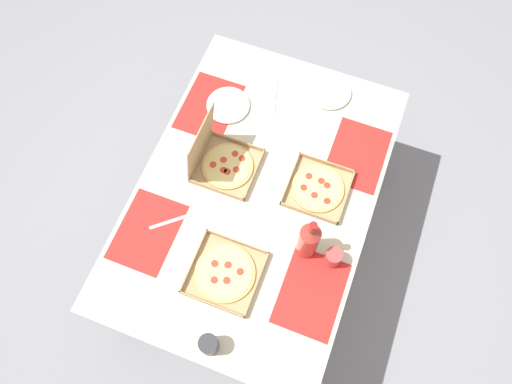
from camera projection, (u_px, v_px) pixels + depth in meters
The scene contains 16 objects.
ground_plane at pixel (256, 239), 2.95m from camera, with size 6.00×6.00×0.00m, color gray.
dining_table at pixel (256, 199), 2.36m from camera, with size 1.59×1.08×0.73m.
placemat_near_left at pixel (311, 293), 2.09m from camera, with size 0.36×0.26×0.00m, color red.
placemat_near_right at pixel (358, 155), 2.35m from camera, with size 0.36×0.26×0.00m, color red.
placemat_far_left at pixel (147, 232), 2.20m from camera, with size 0.36×0.26×0.00m, color red.
placemat_far_right at pixel (209, 106), 2.46m from camera, with size 0.36×0.26×0.00m, color red.
pizza_box_corner_left at pixel (318, 188), 2.27m from camera, with size 0.28×0.28×0.04m.
pizza_box_edge_far at pixel (222, 161), 2.29m from camera, with size 0.28×0.28×0.31m.
pizza_box_center at pixel (225, 273), 2.11m from camera, with size 0.30×0.30×0.04m.
plate_far_right at pixel (228, 106), 2.45m from camera, with size 0.22×0.22×0.02m.
plate_far_left at pixel (329, 92), 2.49m from camera, with size 0.22×0.22×0.02m.
soda_bottle at pixel (309, 240), 2.04m from camera, with size 0.09×0.09×0.32m.
cup_clear_left at pixel (209, 345), 1.95m from camera, with size 0.08×0.08×0.11m, color #333338.
cup_spare at pixel (333, 257), 2.10m from camera, with size 0.07×0.07×0.10m, color #BF4742.
fork_by_far_left at pixel (170, 222), 2.21m from camera, with size 0.19×0.02×0.01m, color #B7B7BC.
fork_by_far_right at pixel (275, 98), 2.48m from camera, with size 0.19×0.02×0.01m, color #B7B7BC.
Camera 1 is at (-0.84, -0.32, 2.82)m, focal length 34.14 mm.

